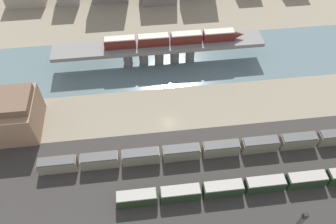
# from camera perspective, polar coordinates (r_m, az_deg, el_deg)

# --- Properties ---
(ground_plane) EXTENTS (400.00, 400.00, 0.00)m
(ground_plane) POSITION_cam_1_polar(r_m,az_deg,el_deg) (95.40, 0.12, -1.95)
(ground_plane) COLOR gray
(railbed_yard) EXTENTS (280.00, 42.00, 0.01)m
(railbed_yard) POSITION_cam_1_polar(r_m,az_deg,el_deg) (82.80, 2.16, -14.99)
(railbed_yard) COLOR #33302D
(railbed_yard) RESTS_ON ground
(river_water) EXTENTS (320.00, 26.60, 0.01)m
(river_water) POSITION_cam_1_polar(r_m,az_deg,el_deg) (114.40, -1.53, 8.84)
(river_water) COLOR slate
(river_water) RESTS_ON ground
(bridge) EXTENTS (69.58, 7.86, 7.44)m
(bridge) POSITION_cam_1_polar(r_m,az_deg,el_deg) (110.74, -1.59, 11.08)
(bridge) COLOR slate
(bridge) RESTS_ON ground
(train_on_bridge) EXTENTS (46.02, 2.96, 3.49)m
(train_on_bridge) POSITION_cam_1_polar(r_m,az_deg,el_deg) (109.09, 1.04, 12.67)
(train_on_bridge) COLOR #5B1E19
(train_on_bridge) RESTS_ON bridge
(train_yard_mid) EXTENTS (65.87, 3.06, 3.65)m
(train_yard_mid) POSITION_cam_1_polar(r_m,az_deg,el_deg) (84.75, 13.94, -12.37)
(train_yard_mid) COLOR #23381E
(train_yard_mid) RESTS_ON ground
(train_yard_far) EXTENTS (87.77, 2.95, 4.15)m
(train_yard_far) POSITION_cam_1_polar(r_m,az_deg,el_deg) (87.96, 6.49, -6.62)
(train_yard_far) COLOR gray
(train_yard_far) RESTS_ON ground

